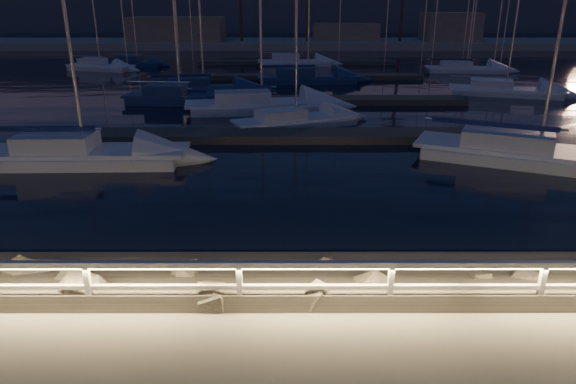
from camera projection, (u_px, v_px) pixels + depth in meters
name	position (u px, v px, depth m)	size (l,w,h in m)	color
ground	(339.00, 308.00, 10.35)	(400.00, 400.00, 0.00)	gray
harbor_water	(301.00, 96.00, 39.98)	(400.00, 440.00, 0.60)	black
guard_rail	(337.00, 275.00, 10.08)	(44.11, 0.12, 1.06)	white
riprap	(263.00, 277.00, 12.09)	(42.08, 2.83, 1.41)	#6B645B
floating_docks	(301.00, 86.00, 40.99)	(22.00, 36.00, 0.40)	#585148
far_shore	(293.00, 41.00, 79.74)	(160.00, 14.00, 5.20)	gray
distant_hills	(207.00, 8.00, 134.15)	(230.00, 37.50, 18.00)	#3C4B5D
sailboat_b	(79.00, 153.00, 21.64)	(8.61, 2.83, 14.53)	silver
sailboat_c	(293.00, 120.00, 28.18)	(7.21, 4.66, 11.95)	silver
sailboat_d	(531.00, 152.00, 21.78)	(10.24, 6.72, 16.96)	silver
sailboat_e	(177.00, 97.00, 34.71)	(7.66, 2.92, 12.81)	navy
sailboat_f	(201.00, 89.00, 37.83)	(8.59, 4.05, 14.13)	navy
sailboat_g	(258.00, 104.00, 32.13)	(9.75, 4.13, 16.04)	silver
sailboat_h	(503.00, 89.00, 37.92)	(8.42, 4.76, 13.74)	silver
sailboat_i	(99.00, 66.00, 51.98)	(7.32, 4.06, 12.10)	silver
sailboat_k	(305.00, 77.00, 43.81)	(8.90, 3.54, 14.72)	navy
sailboat_l	(464.00, 68.00, 50.53)	(8.10, 3.21, 13.35)	silver
sailboat_m	(136.00, 62.00, 55.73)	(6.34, 3.20, 10.46)	navy
sailboat_n	(293.00, 62.00, 55.77)	(8.26, 2.89, 13.86)	silver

